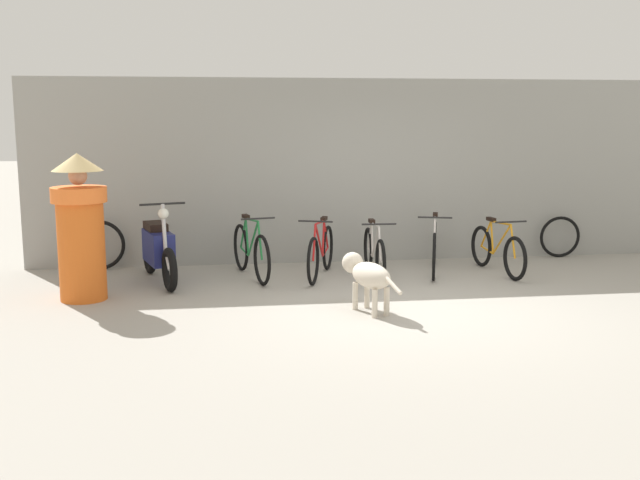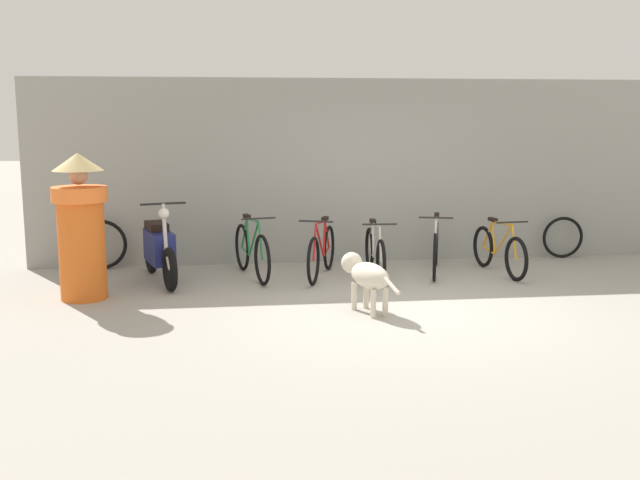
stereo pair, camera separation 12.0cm
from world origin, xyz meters
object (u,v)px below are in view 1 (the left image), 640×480
object	(u,v)px
spare_tire_left	(99,245)
spare_tire_right	(560,237)
bicycle_0	(251,252)
bicycle_4	(497,250)
person_in_robes	(80,226)
bicycle_1	(321,252)
stray_dog	(367,274)
bicycle_2	(374,253)
motorcycle	(159,250)
bicycle_3	(434,248)

from	to	relation	value
spare_tire_left	spare_tire_right	xyz separation A→B (m)	(6.98, 0.01, -0.04)
bicycle_0	bicycle_4	size ratio (longest dim) A/B	1.04
person_in_robes	bicycle_4	bearing A→B (deg)	-147.72
bicycle_4	person_in_robes	bearing A→B (deg)	-88.33
spare_tire_right	spare_tire_left	bearing A→B (deg)	-179.90
bicycle_4	spare_tire_right	xyz separation A→B (m)	(1.41, 1.00, 0.00)
bicycle_1	stray_dog	bearing A→B (deg)	27.30
bicycle_2	person_in_robes	distance (m)	3.87
motorcycle	bicycle_2	bearing A→B (deg)	72.88
bicycle_2	motorcycle	world-z (taller)	motorcycle
motorcycle	bicycle_0	bearing A→B (deg)	79.79
bicycle_0	spare_tire_left	size ratio (longest dim) A/B	2.28
spare_tire_left	spare_tire_right	bearing A→B (deg)	0.10
bicycle_4	person_in_robes	distance (m)	5.59
spare_tire_left	bicycle_2	bearing A→B (deg)	-14.33
bicycle_0	stray_dog	size ratio (longest dim) A/B	1.53
stray_dog	spare_tire_right	size ratio (longest dim) A/B	1.67
bicycle_1	motorcycle	size ratio (longest dim) A/B	0.91
bicycle_2	bicycle_3	bearing A→B (deg)	102.48
bicycle_1	spare_tire_left	bearing A→B (deg)	-86.85
bicycle_3	spare_tire_left	bearing A→B (deg)	-82.65
motorcycle	spare_tire_left	xyz separation A→B (m)	(-0.90, 0.93, -0.07)
bicycle_3	spare_tire_left	world-z (taller)	bicycle_3
bicycle_3	motorcycle	distance (m)	3.81
bicycle_3	stray_dog	world-z (taller)	bicycle_3
bicycle_0	person_in_robes	world-z (taller)	person_in_robes
bicycle_4	spare_tire_left	xyz separation A→B (m)	(-5.57, 0.99, 0.04)
motorcycle	spare_tire_right	size ratio (longest dim) A/B	2.69
bicycle_4	motorcycle	distance (m)	4.67
stray_dog	bicycle_0	bearing A→B (deg)	9.91
bicycle_3	bicycle_4	xyz separation A→B (m)	(0.86, -0.18, -0.03)
bicycle_0	bicycle_3	world-z (taller)	bicycle_0
motorcycle	spare_tire_right	bearing A→B (deg)	82.53
spare_tire_left	motorcycle	bearing A→B (deg)	-45.91
bicycle_1	bicycle_2	size ratio (longest dim) A/B	0.97
bicycle_0	spare_tire_left	distance (m)	2.27
bicycle_1	spare_tire_right	world-z (taller)	bicycle_1
bicycle_1	bicycle_3	xyz separation A→B (m)	(1.63, 0.08, 0.01)
person_in_robes	bicycle_3	bearing A→B (deg)	-144.17
stray_dog	spare_tire_left	distance (m)	4.34
bicycle_4	spare_tire_left	bearing A→B (deg)	-106.44
bicycle_1	person_in_robes	bearing A→B (deg)	-54.49
bicycle_4	motorcycle	size ratio (longest dim) A/B	0.91
spare_tire_left	spare_tire_right	size ratio (longest dim) A/B	1.12
spare_tire_left	spare_tire_right	distance (m)	6.98
bicycle_4	spare_tire_right	bearing A→B (deg)	119.05
bicycle_4	motorcycle	xyz separation A→B (m)	(-4.67, 0.06, 0.11)
bicycle_3	bicycle_2	bearing A→B (deg)	-62.94
bicycle_0	bicycle_2	size ratio (longest dim) A/B	1.01
bicycle_0	spare_tire_right	xyz separation A→B (m)	(4.85, 0.81, -0.04)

